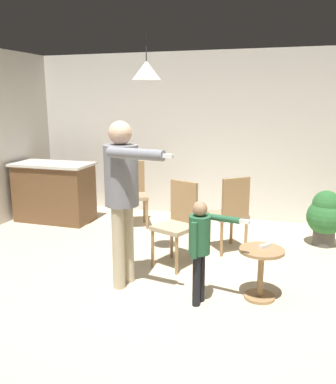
% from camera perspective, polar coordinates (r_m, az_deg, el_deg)
% --- Properties ---
extents(ground, '(7.68, 7.68, 0.00)m').
position_cam_1_polar(ground, '(4.15, -1.92, -15.09)').
color(ground, beige).
extents(wall_back, '(6.40, 0.10, 2.70)m').
position_cam_1_polar(wall_back, '(6.79, 6.90, 7.75)').
color(wall_back, beige).
rests_on(wall_back, ground).
extents(kitchen_counter, '(1.26, 0.66, 0.95)m').
position_cam_1_polar(kitchen_counter, '(6.85, -15.62, 0.02)').
color(kitchen_counter, brown).
rests_on(kitchen_counter, ground).
extents(side_table_by_couch, '(0.44, 0.44, 0.52)m').
position_cam_1_polar(side_table_by_couch, '(4.18, 12.87, -10.26)').
color(side_table_by_couch, '#99754C').
rests_on(side_table_by_couch, ground).
extents(person_adult, '(0.81, 0.60, 1.74)m').
position_cam_1_polar(person_adult, '(4.17, -6.34, 0.80)').
color(person_adult, tan).
rests_on(person_adult, ground).
extents(person_child, '(0.56, 0.29, 1.02)m').
position_cam_1_polar(person_child, '(3.87, 4.57, -6.90)').
color(person_child, black).
rests_on(person_child, ground).
extents(dining_chair_by_counter, '(0.56, 0.56, 1.00)m').
position_cam_1_polar(dining_chair_by_counter, '(6.39, -4.87, 0.16)').
color(dining_chair_by_counter, '#99754C').
rests_on(dining_chair_by_counter, ground).
extents(dining_chair_near_wall, '(0.59, 0.59, 1.00)m').
position_cam_1_polar(dining_chair_near_wall, '(5.27, 8.73, -2.67)').
color(dining_chair_near_wall, '#99754C').
rests_on(dining_chair_near_wall, ground).
extents(dining_chair_centre_back, '(0.55, 0.55, 1.00)m').
position_cam_1_polar(dining_chair_centre_back, '(4.83, 1.41, -3.97)').
color(dining_chair_centre_back, '#99754C').
rests_on(dining_chair_centre_back, ground).
extents(potted_plant_corner, '(0.50, 0.50, 0.76)m').
position_cam_1_polar(potted_plant_corner, '(5.88, 21.18, -3.08)').
color(potted_plant_corner, '#4C4742').
rests_on(potted_plant_corner, ground).
extents(spare_remote_on_table, '(0.11, 0.12, 0.04)m').
position_cam_1_polar(spare_remote_on_table, '(4.14, 13.40, -7.37)').
color(spare_remote_on_table, white).
rests_on(spare_remote_on_table, side_table_by_couch).
extents(ceiling_light_pendant, '(0.32, 0.32, 0.55)m').
position_cam_1_polar(ceiling_light_pendant, '(4.63, -3.04, 16.64)').
color(ceiling_light_pendant, silver).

